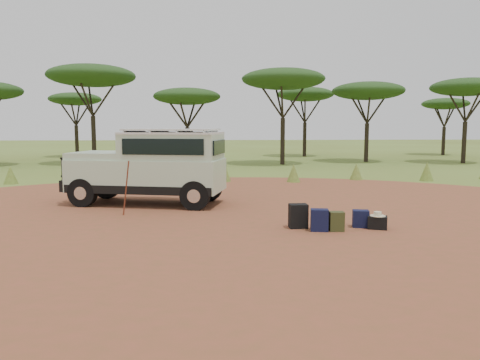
{
  "coord_description": "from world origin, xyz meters",
  "views": [
    {
      "loc": [
        -0.67,
        -11.55,
        2.43
      ],
      "look_at": [
        0.16,
        0.74,
        1.0
      ],
      "focal_mm": 35.0,
      "sensor_mm": 36.0,
      "label": 1
    }
  ],
  "objects": [
    {
      "name": "duffel_navy",
      "position": [
        2.96,
        -0.74,
        0.21
      ],
      "size": [
        0.42,
        0.35,
        0.42
      ],
      "primitive_type": "cube",
      "rotation": [
        0.0,
        0.0,
        -0.21
      ],
      "color": "#12133B",
      "rests_on": "ground"
    },
    {
      "name": "ground",
      "position": [
        0.0,
        0.0,
        0.0
      ],
      "size": [
        140.0,
        140.0,
        0.0
      ],
      "primitive_type": "plane",
      "color": "#5F6A25",
      "rests_on": "ground"
    },
    {
      "name": "grass_fringe",
      "position": [
        0.12,
        8.67,
        0.4
      ],
      "size": [
        36.6,
        1.6,
        0.9
      ],
      "color": "#5F6A25",
      "rests_on": "ground"
    },
    {
      "name": "backpack_black",
      "position": [
        1.45,
        -0.71,
        0.29
      ],
      "size": [
        0.44,
        0.33,
        0.58
      ],
      "primitive_type": "cube",
      "rotation": [
        0.0,
        0.0,
        0.05
      ],
      "color": "black",
      "rests_on": "ground"
    },
    {
      "name": "hard_case",
      "position": [
        3.3,
        -0.94,
        0.16
      ],
      "size": [
        0.52,
        0.45,
        0.31
      ],
      "primitive_type": "cube",
      "rotation": [
        0.0,
        0.0,
        -0.36
      ],
      "color": "black",
      "rests_on": "ground"
    },
    {
      "name": "walking_staff",
      "position": [
        -2.89,
        1.09,
        0.76
      ],
      "size": [
        0.26,
        0.22,
        1.51
      ],
      "primitive_type": "cylinder",
      "rotation": [
        0.18,
        0.0,
        0.9
      ],
      "color": "maroon",
      "rests_on": "ground"
    },
    {
      "name": "backpack_olive",
      "position": [
        2.27,
        -1.11,
        0.23
      ],
      "size": [
        0.34,
        0.26,
        0.46
      ],
      "primitive_type": "cube",
      "rotation": [
        0.0,
        0.0,
        -0.05
      ],
      "color": "#383E1C",
      "rests_on": "ground"
    },
    {
      "name": "acacia_treeline",
      "position": [
        0.75,
        19.81,
        4.87
      ],
      "size": [
        46.7,
        13.2,
        6.26
      ],
      "color": "black",
      "rests_on": "ground"
    },
    {
      "name": "dirt_clearing",
      "position": [
        0.0,
        0.0,
        0.0
      ],
      "size": [
        23.0,
        23.0,
        0.01
      ],
      "primitive_type": "cylinder",
      "color": "brown",
      "rests_on": "ground"
    },
    {
      "name": "backpack_navy",
      "position": [
        1.88,
        -1.07,
        0.26
      ],
      "size": [
        0.43,
        0.34,
        0.52
      ],
      "primitive_type": "cube",
      "rotation": [
        0.0,
        0.0,
        -0.16
      ],
      "color": "#12133B",
      "rests_on": "ground"
    },
    {
      "name": "safari_vehicle",
      "position": [
        -2.42,
        3.02,
        1.13
      ],
      "size": [
        5.09,
        2.95,
        2.34
      ],
      "rotation": [
        0.0,
        0.0,
        -0.24
      ],
      "color": "#B3C9AC",
      "rests_on": "ground"
    },
    {
      "name": "stuff_sack",
      "position": [
        1.9,
        -0.95,
        0.17
      ],
      "size": [
        0.41,
        0.41,
        0.34
      ],
      "primitive_type": "cylinder",
      "rotation": [
        1.57,
        0.0,
        -0.26
      ],
      "color": "black",
      "rests_on": "ground"
    },
    {
      "name": "safari_hat",
      "position": [
        3.3,
        -0.94,
        0.35
      ],
      "size": [
        0.36,
        0.36,
        0.1
      ],
      "color": "beige",
      "rests_on": "hard_case"
    }
  ]
}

